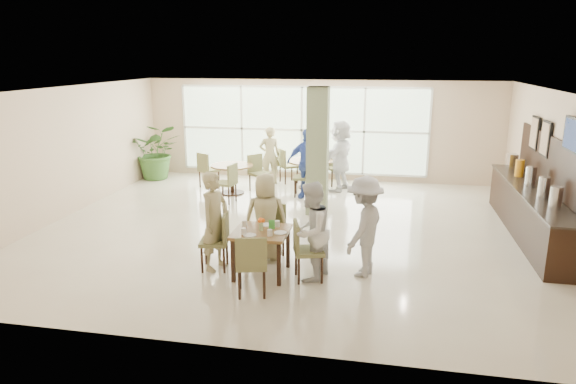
% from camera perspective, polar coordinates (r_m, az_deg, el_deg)
% --- Properties ---
extents(ground, '(10.00, 10.00, 0.00)m').
position_cam_1_polar(ground, '(10.55, 0.17, -4.08)').
color(ground, beige).
rests_on(ground, ground).
extents(room_shell, '(10.00, 10.00, 10.00)m').
position_cam_1_polar(room_shell, '(10.13, 0.18, 5.07)').
color(room_shell, white).
rests_on(room_shell, ground).
extents(window_bank, '(7.00, 0.04, 7.00)m').
position_cam_1_polar(window_bank, '(14.60, 1.52, 6.90)').
color(window_bank, silver).
rests_on(window_bank, ground).
extents(column, '(0.45, 0.45, 2.80)m').
position_cam_1_polar(column, '(11.28, 3.32, 4.50)').
color(column, '#677350').
rests_on(column, ground).
extents(main_table, '(0.86, 0.86, 0.75)m').
position_cam_1_polar(main_table, '(8.20, -2.98, -4.98)').
color(main_table, brown).
rests_on(main_table, ground).
extents(round_table_left, '(1.07, 1.07, 0.75)m').
position_cam_1_polar(round_table_left, '(13.17, -6.25, 2.26)').
color(round_table_left, brown).
rests_on(round_table_left, ground).
extents(round_table_right, '(1.21, 1.21, 0.75)m').
position_cam_1_polar(round_table_right, '(13.66, 2.45, 2.90)').
color(round_table_right, brown).
rests_on(round_table_right, ground).
extents(chairs_main_table, '(2.13, 1.89, 0.95)m').
position_cam_1_polar(chairs_main_table, '(8.26, -3.01, -6.08)').
color(chairs_main_table, olive).
rests_on(chairs_main_table, ground).
extents(chairs_table_left, '(2.05, 1.91, 0.95)m').
position_cam_1_polar(chairs_table_left, '(13.19, -6.33, 1.86)').
color(chairs_table_left, olive).
rests_on(chairs_table_left, ground).
extents(chairs_table_right, '(1.94, 1.88, 0.95)m').
position_cam_1_polar(chairs_table_right, '(13.71, 2.35, 2.43)').
color(chairs_table_right, olive).
rests_on(chairs_table_right, ground).
extents(tabletop_clutter, '(0.78, 0.74, 0.21)m').
position_cam_1_polar(tabletop_clutter, '(8.14, -2.89, -3.92)').
color(tabletop_clutter, white).
rests_on(tabletop_clutter, main_table).
extents(buffet_counter, '(0.64, 4.70, 1.95)m').
position_cam_1_polar(buffet_counter, '(11.07, 25.36, -1.64)').
color(buffet_counter, black).
rests_on(buffet_counter, ground).
extents(wall_tv, '(0.06, 1.00, 0.58)m').
position_cam_1_polar(wall_tv, '(9.79, 29.28, 5.48)').
color(wall_tv, black).
rests_on(wall_tv, ground).
extents(framed_art_a, '(0.05, 0.55, 0.70)m').
position_cam_1_polar(framed_art_a, '(11.35, 26.71, 5.30)').
color(framed_art_a, black).
rests_on(framed_art_a, ground).
extents(framed_art_b, '(0.05, 0.55, 0.70)m').
position_cam_1_polar(framed_art_b, '(12.11, 25.73, 5.93)').
color(framed_art_b, black).
rests_on(framed_art_b, ground).
extents(potted_plant, '(1.78, 1.78, 1.59)m').
position_cam_1_polar(potted_plant, '(15.14, -14.38, 4.39)').
color(potted_plant, '#366327').
rests_on(potted_plant, ground).
extents(teen_left, '(0.56, 0.69, 1.64)m').
position_cam_1_polar(teen_left, '(8.46, -8.12, -3.22)').
color(teen_left, tan).
rests_on(teen_left, ground).
extents(teen_far, '(0.79, 0.51, 1.52)m').
position_cam_1_polar(teen_far, '(8.79, -2.48, -2.78)').
color(teen_far, tan).
rests_on(teen_far, ground).
extents(teen_right, '(0.80, 0.91, 1.58)m').
position_cam_1_polar(teen_right, '(8.01, 2.55, -4.39)').
color(teen_right, white).
rests_on(teen_right, ground).
extents(teen_standing, '(0.91, 1.19, 1.63)m').
position_cam_1_polar(teen_standing, '(8.22, 8.45, -3.82)').
color(teen_standing, '#ADAEB0').
rests_on(teen_standing, ground).
extents(adult_a, '(1.09, 0.72, 1.73)m').
position_cam_1_polar(adult_a, '(12.66, 2.08, 3.19)').
color(adult_a, '#3A54AF').
rests_on(adult_a, ground).
extents(adult_b, '(1.24, 1.85, 1.84)m').
position_cam_1_polar(adult_b, '(13.43, 5.81, 4.05)').
color(adult_b, white).
rests_on(adult_b, ground).
extents(adult_standing, '(0.68, 0.56, 1.58)m').
position_cam_1_polar(adult_standing, '(14.10, -2.05, 4.10)').
color(adult_standing, tan).
rests_on(adult_standing, ground).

